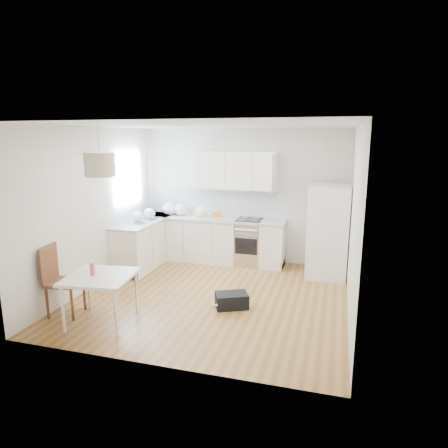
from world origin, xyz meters
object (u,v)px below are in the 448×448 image
object	(u,v)px
refrigerator	(330,231)
dining_chair	(65,281)
dining_table	(100,280)
gym_bag	(232,300)

from	to	relation	value
refrigerator	dining_chair	world-z (taller)	refrigerator
dining_table	gym_bag	world-z (taller)	dining_table
dining_chair	gym_bag	world-z (taller)	dining_chair
dining_table	dining_chair	distance (m)	0.65
dining_chair	refrigerator	bearing A→B (deg)	28.81
dining_chair	gym_bag	distance (m)	2.45
gym_bag	dining_chair	bearing A→B (deg)	176.50
dining_table	gym_bag	distance (m)	1.94
refrigerator	gym_bag	bearing A→B (deg)	-124.04
refrigerator	dining_chair	bearing A→B (deg)	-140.70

